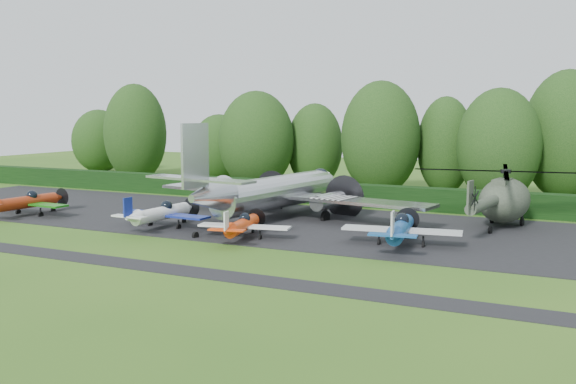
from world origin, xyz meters
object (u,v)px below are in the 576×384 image
at_px(light_plane_white, 162,213).
at_px(transport_plane, 275,192).
at_px(light_plane_red, 26,202).
at_px(light_plane_blue, 401,229).
at_px(light_plane_orange, 242,225).
at_px(helicopter, 505,196).

bearing_deg(light_plane_white, transport_plane, 48.13).
distance_m(transport_plane, light_plane_red, 20.61).
xyz_separation_m(light_plane_white, light_plane_blue, (17.65, 1.13, 0.06)).
xyz_separation_m(transport_plane, light_plane_white, (-5.75, -7.08, -1.10)).
relative_size(light_plane_orange, helicopter, 0.42).
distance_m(light_plane_white, helicopter, 25.43).
xyz_separation_m(light_plane_white, helicopter, (22.58, 11.64, 1.15)).
bearing_deg(light_plane_white, helicopter, 24.50).
bearing_deg(helicopter, transport_plane, -172.30).
xyz_separation_m(light_plane_red, light_plane_blue, (31.15, 1.34, 0.02)).
distance_m(light_plane_red, light_plane_white, 13.50).
height_order(transport_plane, light_plane_orange, transport_plane).
bearing_deg(transport_plane, light_plane_red, -167.88).
height_order(transport_plane, light_plane_blue, transport_plane).
relative_size(light_plane_red, light_plane_blue, 0.98).
bearing_deg(transport_plane, light_plane_white, -137.74).
relative_size(light_plane_red, light_plane_white, 1.03).
xyz_separation_m(light_plane_orange, light_plane_blue, (10.21, 2.23, 0.20)).
height_order(light_plane_red, helicopter, helicopter).
bearing_deg(light_plane_blue, light_plane_red, -169.06).
bearing_deg(helicopter, light_plane_red, -169.28).
relative_size(light_plane_white, helicopter, 0.48).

